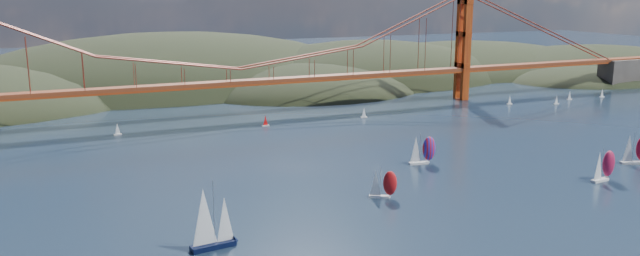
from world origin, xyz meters
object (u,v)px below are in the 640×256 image
object	(u,v)px
racer_1	(603,165)
racer_2	(635,149)
sloop_navy	(210,219)
racer_rwb	(422,150)
racer_0	(382,183)

from	to	relation	value
racer_1	racer_2	distance (m)	26.69
sloop_navy	racer_2	world-z (taller)	sloop_navy
racer_2	racer_rwb	distance (m)	70.31
racer_0	racer_2	xyz separation A→B (m)	(93.29, -2.88, 0.93)
sloop_navy	racer_1	world-z (taller)	sloop_navy
sloop_navy	racer_0	distance (m)	54.02
racer_1	racer_0	bearing A→B (deg)	162.28
sloop_navy	racer_rwb	world-z (taller)	sloop_navy
racer_2	sloop_navy	bearing A→B (deg)	-154.32
racer_0	racer_1	xyz separation A→B (m)	(68.44, -12.63, 0.72)
racer_rwb	racer_0	bearing A→B (deg)	-129.52
racer_2	racer_rwb	bearing A→B (deg)	177.44
racer_1	racer_2	world-z (taller)	racer_2
racer_2	racer_rwb	xyz separation A→B (m)	(-64.55, 27.87, -0.19)
sloop_navy	racer_rwb	xyz separation A→B (m)	(80.47, 40.28, -2.05)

